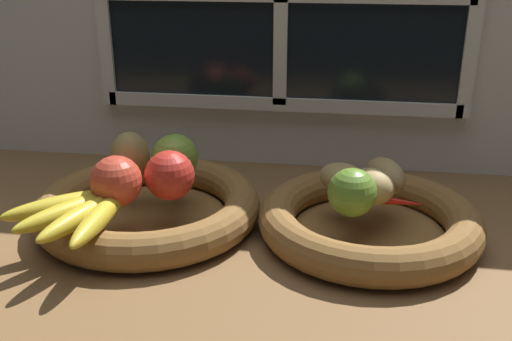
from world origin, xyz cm
name	(u,v)px	position (x,y,z in cm)	size (l,w,h in cm)	color
ground_plane	(258,242)	(0.00, 0.00, -1.50)	(140.00, 90.00, 3.00)	brown
back_wall	(282,12)	(0.00, 29.77, 27.88)	(140.00, 4.60, 55.00)	silver
fruit_bowl_left	(149,207)	(-16.69, 1.28, 2.45)	(33.39, 33.39, 5.25)	brown
fruit_bowl_right	(369,221)	(15.75, 1.28, 2.45)	(31.51, 31.51, 5.25)	brown
apple_red_front	(116,181)	(-19.03, -4.37, 8.82)	(7.13, 7.13, 7.13)	#CC422D
apple_green_back	(175,157)	(-13.66, 6.07, 8.82)	(7.12, 7.12, 7.12)	#7AA338
apple_red_right	(170,175)	(-12.41, -1.16, 8.80)	(7.08, 7.08, 7.08)	red
pear_brown	(130,156)	(-20.30, 4.73, 9.07)	(6.18, 5.83, 7.64)	olive
banana_bunch_front	(81,211)	(-22.07, -9.71, 6.60)	(14.85, 17.57, 2.69)	gold
potato_back	(385,175)	(17.88, 5.97, 7.71)	(8.25, 4.62, 4.91)	#A38451
potato_oblong	(344,179)	(11.91, 4.27, 7.47)	(7.94, 5.59, 4.42)	#A38451
potato_large	(372,186)	(15.75, 1.28, 7.80)	(6.63, 5.64, 5.09)	tan
lime_near	(352,192)	(12.99, -2.85, 8.52)	(6.53, 6.53, 6.53)	olive
chili_pepper	(387,201)	(17.81, -0.30, 6.40)	(2.29, 2.29, 10.26)	red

